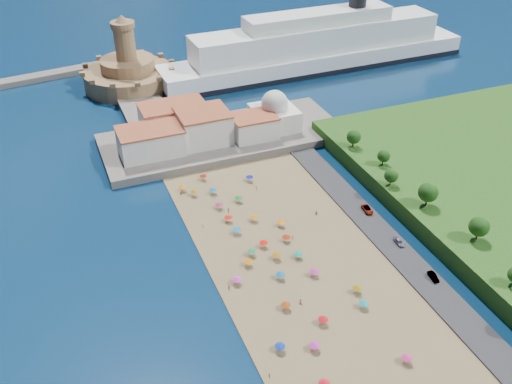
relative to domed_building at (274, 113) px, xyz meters
name	(u,v)px	position (x,y,z in m)	size (l,w,h in m)	color
ground	(277,266)	(-30.00, -71.00, -8.97)	(700.00, 700.00, 0.00)	#071938
terrace	(223,138)	(-20.00, 2.00, -7.47)	(90.00, 36.00, 3.00)	#59544C
jetty	(145,111)	(-42.00, 37.00, -7.77)	(18.00, 70.00, 2.40)	#59544C
waterfront_buildings	(188,128)	(-33.05, 2.64, -1.10)	(57.00, 29.00, 11.00)	silver
domed_building	(274,113)	(0.00, 0.00, 0.00)	(16.00, 16.00, 15.00)	silver
fortress	(129,72)	(-42.00, 67.00, -2.29)	(40.00, 40.00, 32.40)	#9F774F
cruise_ship	(317,48)	(46.10, 55.38, 1.02)	(154.75, 25.65, 33.74)	black
beach_parasols	(287,279)	(-30.54, -78.75, -6.83)	(30.94, 116.85, 2.20)	gray
beachgoers	(253,228)	(-30.03, -54.01, -7.86)	(37.82, 76.46, 1.84)	tan
parked_cars	(391,233)	(6.00, -71.50, -7.59)	(3.07, 38.02, 1.42)	gray
hillside_trees	(446,214)	(18.25, -78.75, 0.96)	(13.97, 104.35, 7.61)	#382314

